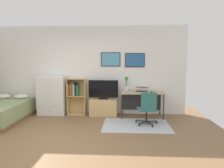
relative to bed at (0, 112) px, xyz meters
name	(u,v)px	position (x,y,z in m)	size (l,w,h in m)	color
ground_plane	(64,143)	(2.21, -1.41, -0.26)	(7.20, 7.20, 0.00)	brown
wall_back_with_posters	(86,70)	(2.22, 1.02, 1.10)	(6.12, 0.09, 2.70)	white
area_rug	(136,125)	(3.71, -0.15, -0.25)	(1.70, 1.20, 0.01)	#B2B7BC
bed	(0,112)	(0.00, 0.00, 0.00)	(1.33, 1.97, 0.63)	brown
dresser	(52,96)	(1.20, 0.74, 0.34)	(0.82, 0.46, 1.19)	white
bookshelf	(75,94)	(1.91, 0.81, 0.39)	(0.56, 0.30, 1.11)	tan
tv_stand	(103,107)	(2.77, 0.76, -0.01)	(0.82, 0.41, 0.50)	tan
television	(103,90)	(2.77, 0.74, 0.53)	(0.89, 0.16, 0.57)	black
desk	(142,96)	(3.91, 0.73, 0.35)	(1.23, 0.61, 0.74)	tan
office_chair	(147,108)	(3.99, -0.13, 0.20)	(0.58, 0.57, 0.86)	#232326
laptop	(142,90)	(3.92, 0.73, 0.54)	(0.38, 0.41, 0.16)	#B7B7BC
computer_mouse	(152,92)	(4.18, 0.60, 0.50)	(0.06, 0.10, 0.03)	#262628
bamboo_vase	(126,83)	(3.46, 0.85, 0.73)	(0.10, 0.11, 0.44)	silver
wine_glass	(128,88)	(3.51, 0.56, 0.62)	(0.07, 0.07, 0.18)	silver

